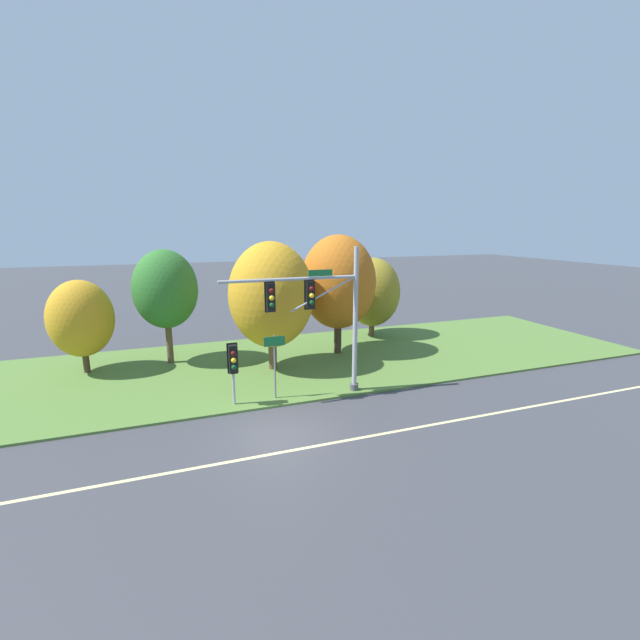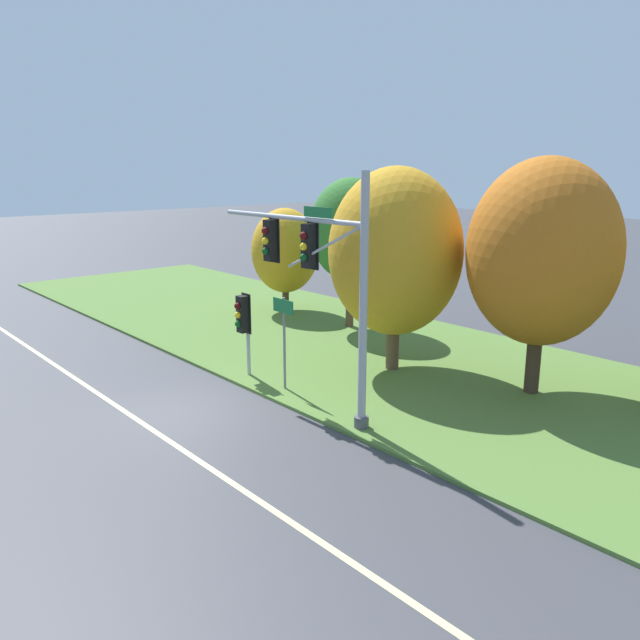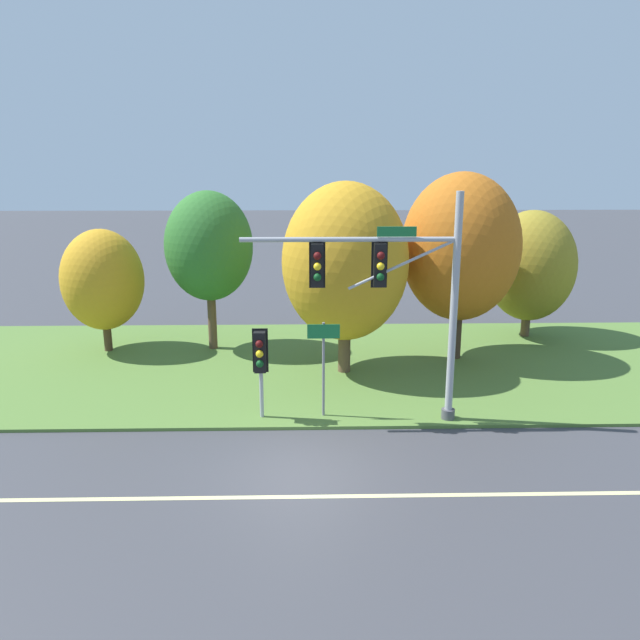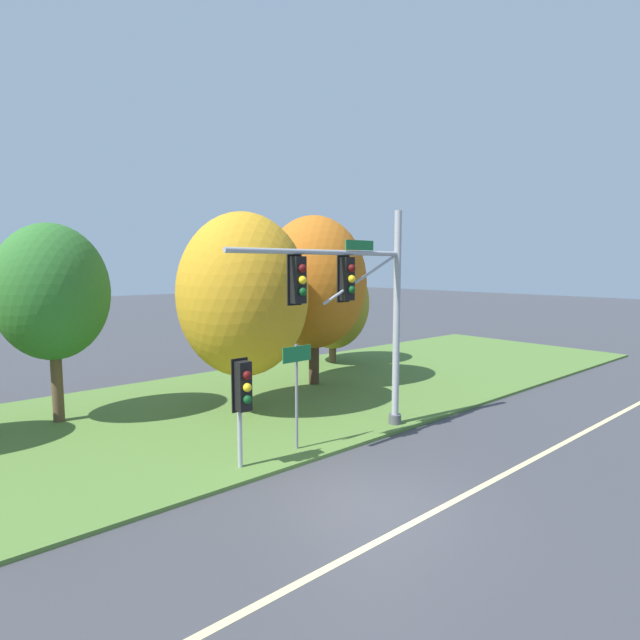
% 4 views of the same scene
% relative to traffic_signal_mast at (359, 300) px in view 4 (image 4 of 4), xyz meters
% --- Properties ---
extents(ground_plane, '(160.00, 160.00, 0.00)m').
position_rel_traffic_signal_mast_xyz_m(ground_plane, '(-2.76, -3.01, -4.15)').
color(ground_plane, '#3D3D42').
extents(lane_stripe, '(36.00, 0.16, 0.01)m').
position_rel_traffic_signal_mast_xyz_m(lane_stripe, '(-2.76, -4.21, -4.14)').
color(lane_stripe, beige).
rests_on(lane_stripe, ground).
extents(grass_verge, '(48.00, 11.50, 0.10)m').
position_rel_traffic_signal_mast_xyz_m(grass_verge, '(-2.76, 5.24, -4.10)').
color(grass_verge, '#517533').
rests_on(grass_verge, ground).
extents(traffic_signal_mast, '(6.29, 0.49, 6.72)m').
position_rel_traffic_signal_mast_xyz_m(traffic_signal_mast, '(0.00, 0.00, 0.00)').
color(traffic_signal_mast, '#9EA0A5').
rests_on(traffic_signal_mast, grass_verge).
extents(pedestrian_signal_near_kerb, '(0.46, 0.55, 2.78)m').
position_rel_traffic_signal_mast_xyz_m(pedestrian_signal_near_kerb, '(-3.92, 0.09, -2.07)').
color(pedestrian_signal_near_kerb, '#9EA0A5').
rests_on(pedestrian_signal_near_kerb, grass_verge).
extents(route_sign_post, '(0.96, 0.08, 2.92)m').
position_rel_traffic_signal_mast_xyz_m(route_sign_post, '(-2.05, 0.33, -2.11)').
color(route_sign_post, slate).
rests_on(route_sign_post, grass_verge).
extents(tree_left_of_mast, '(3.47, 3.47, 6.38)m').
position_rel_traffic_signal_mast_xyz_m(tree_left_of_mast, '(-6.39, 7.34, 0.14)').
color(tree_left_of_mast, brown).
rests_on(tree_left_of_mast, grass_verge).
extents(tree_behind_signpost, '(4.47, 4.47, 6.84)m').
position_rel_traffic_signal_mast_xyz_m(tree_behind_signpost, '(-1.18, 4.37, -0.01)').
color(tree_behind_signpost, brown).
rests_on(tree_behind_signpost, grass_verge).
extents(tree_mid_verge, '(4.45, 4.45, 7.12)m').
position_rel_traffic_signal_mast_xyz_m(tree_mid_verge, '(3.25, 5.88, 0.28)').
color(tree_mid_verge, '#423021').
rests_on(tree_mid_verge, grass_verge).
extents(tree_tall_centre, '(3.79, 3.79, 5.48)m').
position_rel_traffic_signal_mast_xyz_m(tree_tall_centre, '(7.06, 8.88, -0.95)').
color(tree_tall_centre, brown).
rests_on(tree_tall_centre, grass_verge).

